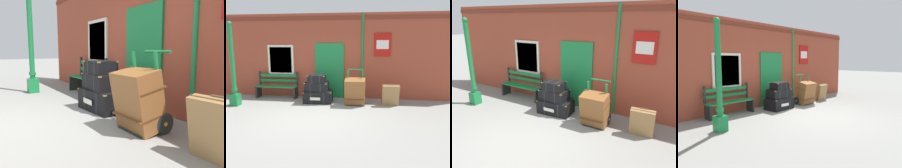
# 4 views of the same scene
# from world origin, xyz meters

# --- Properties ---
(ground_plane) EXTENTS (60.00, 60.00, 0.00)m
(ground_plane) POSITION_xyz_m (0.00, 0.00, 0.00)
(ground_plane) COLOR gray
(brick_facade) EXTENTS (10.40, 0.35, 3.20)m
(brick_facade) POSITION_xyz_m (-0.01, 2.60, 1.60)
(brick_facade) COLOR #9E422D
(brick_facade) RESTS_ON ground
(lamp_post) EXTENTS (0.28, 0.28, 2.80)m
(lamp_post) POSITION_xyz_m (-2.88, 0.89, 1.06)
(lamp_post) COLOR #197A3D
(lamp_post) RESTS_ON ground
(platform_bench) EXTENTS (1.60, 0.43, 1.01)m
(platform_bench) POSITION_xyz_m (-1.90, 2.16, 0.44)
(platform_bench) COLOR #197A3D
(platform_bench) RESTS_ON ground
(steamer_trunk_base) EXTENTS (1.06, 0.72, 0.43)m
(steamer_trunk_base) POSITION_xyz_m (-0.16, 1.66, 0.21)
(steamer_trunk_base) COLOR black
(steamer_trunk_base) RESTS_ON ground
(steamer_trunk_middle) EXTENTS (0.82, 0.57, 0.33)m
(steamer_trunk_middle) POSITION_xyz_m (-0.19, 1.65, 0.58)
(steamer_trunk_middle) COLOR black
(steamer_trunk_middle) RESTS_ON steamer_trunk_base
(steamer_trunk_top) EXTENTS (0.62, 0.47, 0.27)m
(steamer_trunk_top) POSITION_xyz_m (-0.19, 1.61, 0.87)
(steamer_trunk_top) COLOR black
(steamer_trunk_top) RESTS_ON steamer_trunk_middle
(porters_trolley) EXTENTS (0.71, 0.56, 1.21)m
(porters_trolley) POSITION_xyz_m (1.17, 1.65, 0.27)
(porters_trolley) COLOR black
(porters_trolley) RESTS_ON ground
(large_brown_trunk) EXTENTS (0.70, 0.60, 0.95)m
(large_brown_trunk) POSITION_xyz_m (1.17, 1.48, 0.47)
(large_brown_trunk) COLOR brown
(large_brown_trunk) RESTS_ON ground
(suitcase_brown) EXTENTS (0.58, 0.32, 0.74)m
(suitcase_brown) POSITION_xyz_m (2.38, 1.57, 0.36)
(suitcase_brown) COLOR olive
(suitcase_brown) RESTS_ON ground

